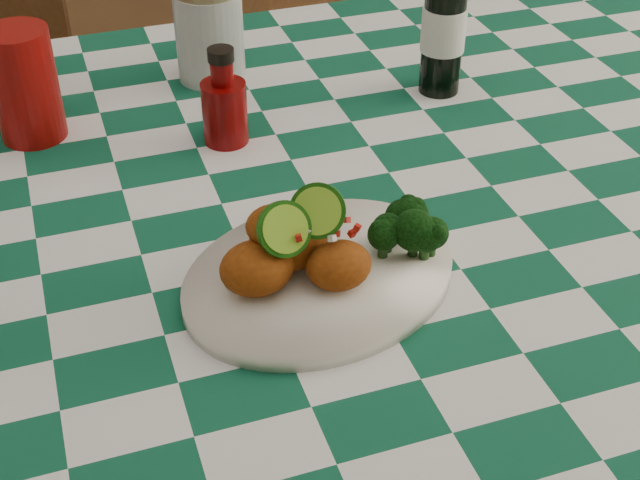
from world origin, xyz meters
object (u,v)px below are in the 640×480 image
object	(u,v)px
ketchup_bottle	(224,96)
mason_jar	(209,32)
wooden_chair_right	(340,134)
plate	(320,277)
beer_bottle	(445,17)
red_tumbler	(25,85)
fried_chicken_pile	(303,238)
dining_table	(240,435)

from	to	relation	value
ketchup_bottle	mason_jar	world-z (taller)	mason_jar
mason_jar	wooden_chair_right	world-z (taller)	mason_jar
plate	beer_bottle	world-z (taller)	beer_bottle
red_tumbler	mason_jar	bearing A→B (deg)	19.52
fried_chicken_pile	mason_jar	size ratio (longest dim) A/B	0.99
dining_table	beer_bottle	bearing A→B (deg)	26.55
plate	ketchup_bottle	world-z (taller)	ketchup_bottle
dining_table	plate	xyz separation A→B (m)	(0.06, -0.17, 0.40)
plate	wooden_chair_right	distance (m)	1.02
dining_table	wooden_chair_right	bearing A→B (deg)	60.36
wooden_chair_right	red_tumbler	bearing A→B (deg)	-160.19
dining_table	fried_chicken_pile	bearing A→B (deg)	-75.79
dining_table	wooden_chair_right	world-z (taller)	wooden_chair_right
dining_table	fried_chicken_pile	distance (m)	0.49
plate	red_tumbler	distance (m)	0.47
beer_bottle	dining_table	bearing A→B (deg)	-153.45
dining_table	mason_jar	bearing A→B (deg)	78.54
fried_chicken_pile	beer_bottle	world-z (taller)	beer_bottle
dining_table	ketchup_bottle	distance (m)	0.48
plate	dining_table	bearing A→B (deg)	109.50
red_tumbler	mason_jar	world-z (taller)	red_tumbler
red_tumbler	dining_table	bearing A→B (deg)	-50.34
plate	wooden_chair_right	bearing A→B (deg)	68.70
wooden_chair_right	dining_table	bearing A→B (deg)	-138.98
plate	mason_jar	bearing A→B (deg)	89.56
dining_table	red_tumbler	distance (m)	0.55
ketchup_bottle	red_tumbler	bearing A→B (deg)	158.21
red_tumbler	wooden_chair_right	xyz separation A→B (m)	(0.59, 0.48, -0.44)
plate	beer_bottle	xyz separation A→B (m)	(0.29, 0.35, 0.10)
fried_chicken_pile	wooden_chair_right	size ratio (longest dim) A/B	0.16
mason_jar	beer_bottle	distance (m)	0.32
beer_bottle	plate	bearing A→B (deg)	-130.03
dining_table	red_tumbler	size ratio (longest dim) A/B	11.65
fried_chicken_pile	beer_bottle	xyz separation A→B (m)	(0.31, 0.35, 0.04)
plate	red_tumbler	xyz separation A→B (m)	(-0.25, 0.40, 0.06)
beer_bottle	wooden_chair_right	xyz separation A→B (m)	(0.05, 0.53, -0.48)
red_tumbler	wooden_chair_right	distance (m)	0.88
dining_table	beer_bottle	distance (m)	0.63
dining_table	ketchup_bottle	size ratio (longest dim) A/B	13.33
fried_chicken_pile	ketchup_bottle	xyz separation A→B (m)	(-0.00, 0.31, 0.00)
ketchup_bottle	wooden_chair_right	size ratio (longest dim) A/B	0.15
fried_chicken_pile	beer_bottle	distance (m)	0.46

